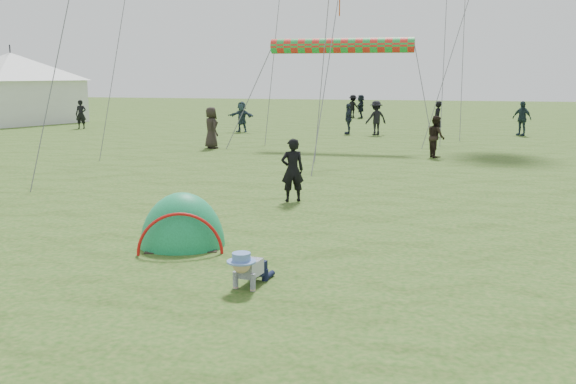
% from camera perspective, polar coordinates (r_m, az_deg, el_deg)
% --- Properties ---
extents(ground, '(140.00, 140.00, 0.00)m').
position_cam_1_polar(ground, '(9.97, -0.82, -7.95)').
color(ground, '#194910').
extents(crawling_toddler, '(0.67, 0.86, 0.60)m').
position_cam_1_polar(crawling_toddler, '(9.66, -3.55, -6.72)').
color(crawling_toddler, black).
rests_on(crawling_toddler, ground).
extents(popup_tent, '(1.89, 1.71, 2.02)m').
position_cam_1_polar(popup_tent, '(12.11, -9.33, -4.76)').
color(popup_tent, '#17743C').
rests_on(popup_tent, ground).
extents(standing_adult, '(0.68, 0.59, 1.58)m').
position_cam_1_polar(standing_adult, '(15.96, 0.40, 1.96)').
color(standing_adult, black).
rests_on(standing_adult, ground).
extents(event_marquee, '(8.89, 8.89, 4.80)m').
position_cam_1_polar(event_marquee, '(45.46, -23.28, 8.69)').
color(event_marquee, white).
rests_on(event_marquee, ground).
extents(crowd_person_1, '(0.84, 0.94, 1.59)m').
position_cam_1_polar(crowd_person_1, '(25.13, 13.02, 4.82)').
color(crowd_person_1, black).
rests_on(crowd_person_1, ground).
extents(crowd_person_2, '(0.55, 1.00, 1.61)m').
position_cam_1_polar(crowd_person_2, '(34.19, 5.38, 6.50)').
color(crowd_person_2, '#202836').
rests_on(crowd_person_2, ground).
extents(crowd_person_3, '(1.22, 1.01, 1.65)m').
position_cam_1_polar(crowd_person_3, '(47.07, 5.79, 7.59)').
color(crowd_person_3, black).
rests_on(crowd_person_3, ground).
extents(crowd_person_5, '(1.60, 0.73, 1.67)m').
position_cam_1_polar(crowd_person_5, '(35.34, -4.14, 6.69)').
color(crowd_person_5, '#263746').
rests_on(crowd_person_5, ground).
extents(crowd_person_6, '(0.55, 0.73, 1.80)m').
position_cam_1_polar(crowd_person_6, '(33.44, 13.12, 6.34)').
color(crowd_person_6, black).
rests_on(crowd_person_6, ground).
extents(crowd_person_8, '(1.09, 0.97, 1.77)m').
position_cam_1_polar(crowd_person_8, '(35.28, 20.06, 6.17)').
color(crowd_person_8, '#20313A').
rests_on(crowd_person_8, ground).
extents(crowd_person_9, '(1.32, 1.18, 1.77)m').
position_cam_1_polar(crowd_person_9, '(33.86, 7.83, 6.54)').
color(crowd_person_9, black).
rests_on(crowd_person_9, ground).
extents(crowd_person_10, '(1.00, 1.01, 1.76)m').
position_cam_1_polar(crowd_person_10, '(27.63, -6.84, 5.69)').
color(crowd_person_10, black).
rests_on(crowd_person_10, ground).
extents(crowd_person_11, '(0.60, 1.59, 1.68)m').
position_cam_1_polar(crowd_person_11, '(46.59, 6.48, 7.57)').
color(crowd_person_11, black).
rests_on(crowd_person_11, ground).
extents(crowd_person_12, '(0.68, 0.53, 1.66)m').
position_cam_1_polar(crowd_person_12, '(39.27, -17.93, 6.59)').
color(crowd_person_12, black).
rests_on(crowd_person_12, ground).
extents(rainbow_tube_kite, '(6.10, 0.64, 0.64)m').
position_cam_1_polar(rainbow_tube_kite, '(28.00, 4.78, 12.84)').
color(rainbow_tube_kite, red).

